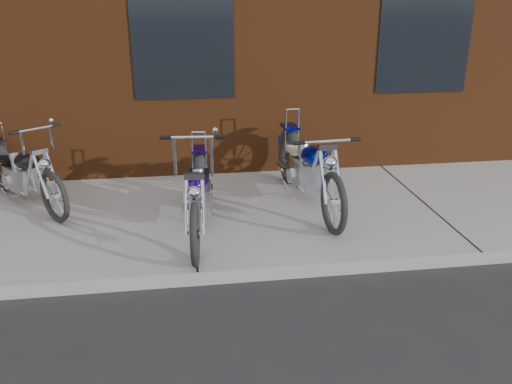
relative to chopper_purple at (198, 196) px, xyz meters
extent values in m
plane|color=#2A2A2A|center=(-0.07, -1.03, -0.56)|extent=(120.00, 120.00, 0.00)
cube|color=#A49D95|center=(-0.07, 0.47, -0.49)|extent=(22.00, 3.00, 0.15)
torus|color=black|center=(0.05, 0.58, -0.05)|extent=(0.20, 0.74, 0.73)
torus|color=black|center=(-0.08, -1.00, -0.08)|extent=(0.12, 0.66, 0.66)
cube|color=gray|center=(-0.01, -0.06, -0.06)|extent=(0.31, 0.43, 0.30)
ellipsoid|color=#2D077C|center=(-0.03, -0.35, 0.23)|extent=(0.31, 0.57, 0.31)
cube|color=black|center=(0.01, 0.20, 0.14)|extent=(0.26, 0.30, 0.06)
cylinder|color=silver|center=(-0.07, -0.87, 0.18)|extent=(0.06, 0.29, 0.54)
cylinder|color=silver|center=(-0.06, -0.75, 0.85)|extent=(0.56, 0.08, 0.03)
cylinder|color=silver|center=(0.04, 0.50, 0.34)|extent=(0.02, 0.02, 0.48)
cylinder|color=silver|center=(0.13, 0.15, -0.19)|extent=(0.12, 0.91, 0.05)
torus|color=black|center=(1.36, 1.25, -0.01)|extent=(0.22, 0.81, 0.80)
torus|color=black|center=(1.51, -0.49, -0.05)|extent=(0.14, 0.73, 0.72)
cube|color=gray|center=(1.42, 0.54, -0.02)|extent=(0.35, 0.47, 0.33)
ellipsoid|color=#0213AA|center=(1.45, 0.23, 0.30)|extent=(0.34, 0.63, 0.34)
cube|color=#BAB28B|center=(1.40, 0.83, 0.20)|extent=(0.29, 0.33, 0.07)
cylinder|color=silver|center=(1.50, -0.35, 0.24)|extent=(0.07, 0.32, 0.60)
cylinder|color=silver|center=(1.48, -0.21, 0.60)|extent=(0.61, 0.08, 0.03)
cylinder|color=silver|center=(1.37, 1.16, 0.41)|extent=(0.03, 0.03, 0.53)
cylinder|color=silver|center=(1.53, 0.80, -0.17)|extent=(0.14, 1.00, 0.05)
torus|color=black|center=(-2.52, 1.55, -0.06)|extent=(0.54, 0.64, 0.70)
torus|color=black|center=(-1.58, 0.34, -0.09)|extent=(0.44, 0.54, 0.63)
cube|color=gray|center=(-2.14, 1.06, -0.07)|extent=(0.45, 0.48, 0.29)
ellipsoid|color=black|center=(-1.97, 0.84, 0.21)|extent=(0.53, 0.58, 0.30)
cube|color=black|center=(-2.29, 1.26, 0.13)|extent=(0.35, 0.36, 0.06)
cylinder|color=silver|center=(-1.65, 0.44, 0.16)|extent=(0.20, 0.25, 0.53)
cylinder|color=silver|center=(-1.73, 0.53, 0.69)|extent=(0.44, 0.35, 0.03)
cylinder|color=silver|center=(-2.47, 1.49, 0.31)|extent=(0.03, 0.03, 0.47)
cylinder|color=silver|center=(-2.18, 1.30, -0.20)|extent=(0.58, 0.72, 0.05)
camera|label=1|loc=(-0.17, -5.76, 2.21)|focal=38.00mm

